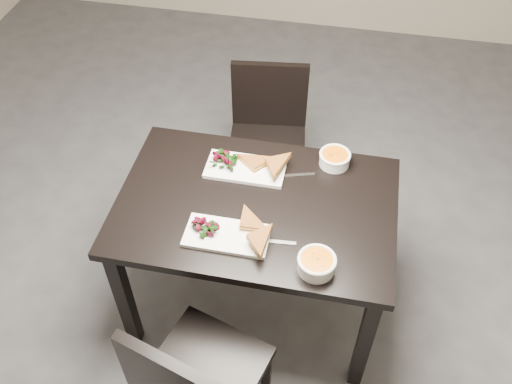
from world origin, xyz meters
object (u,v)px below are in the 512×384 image
chair_far (268,131)px  soup_bowl_near (317,263)px  soup_bowl_far (335,158)px  chair_near (194,381)px  plate_near (227,236)px  table (256,218)px  plate_far (245,169)px

chair_far → soup_bowl_near: bearing=-77.4°
soup_bowl_near → soup_bowl_far: soup_bowl_near is taller
chair_near → plate_near: chair_near is taller
table → chair_near: size_ratio=1.41×
chair_near → soup_bowl_near: bearing=63.1°
plate_near → soup_bowl_near: bearing=-12.9°
table → soup_bowl_near: (0.29, -0.29, 0.14)m
soup_bowl_near → plate_far: soup_bowl_near is taller
soup_bowl_far → soup_bowl_near: bearing=-90.8°
chair_near → chair_far: 1.49m
plate_near → chair_far: bearing=90.6°
plate_near → soup_bowl_near: size_ratio=2.26×
chair_far → plate_far: (0.00, -0.60, 0.27)m
chair_far → plate_near: chair_far is taller
plate_near → plate_far: bearing=91.1°
soup_bowl_near → plate_far: size_ratio=0.42×
chair_far → soup_bowl_near: 1.18m
table → plate_far: (-0.09, 0.19, 0.11)m
table → soup_bowl_near: soup_bowl_near is taller
plate_far → table: bearing=-65.4°
chair_near → chair_far: bearing=106.2°
table → plate_far: plate_far is taller
chair_far → table: bearing=-90.5°
soup_bowl_far → chair_far: bearing=129.4°
chair_near → plate_far: bearing=105.8°
chair_far → plate_near: 1.03m
table → plate_near: plate_near is taller
table → chair_near: 0.73m
chair_far → soup_bowl_near: (0.38, -1.08, 0.30)m
plate_near → soup_bowl_near: soup_bowl_near is taller
soup_bowl_near → chair_near: bearing=-133.5°
table → chair_far: chair_far is taller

